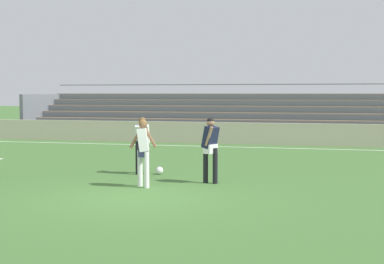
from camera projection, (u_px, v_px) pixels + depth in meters
ground_plane at (136, 198)px, 12.67m from camera, size 160.00×160.00×0.00m
field_line_sideline at (232, 147)px, 24.63m from camera, size 44.00×0.12×0.01m
sideline_wall at (237, 133)px, 25.88m from camera, size 48.00×0.16×1.00m
bleacher_stand at (272, 115)px, 28.79m from camera, size 26.02×4.64×2.86m
player_white_wide_right at (142, 140)px, 16.36m from camera, size 0.45×0.58×1.65m
player_dark_pressing_high at (210, 144)px, 14.66m from camera, size 0.46×0.57×1.71m
player_white_wide_left at (143, 147)px, 14.07m from camera, size 0.61×0.45×1.69m
soccer_ball at (159, 171)px, 16.34m from camera, size 0.22×0.22×0.22m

